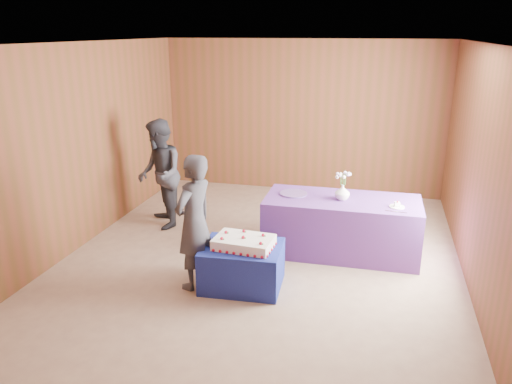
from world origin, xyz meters
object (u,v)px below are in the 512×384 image
(serving_table, at_px, (341,226))
(guest_right, at_px, (160,174))
(cake_table, at_px, (242,266))
(sheet_cake, at_px, (244,242))
(guest_left, at_px, (194,222))
(vase, at_px, (342,192))

(serving_table, relative_size, guest_right, 1.23)
(cake_table, relative_size, sheet_cake, 1.27)
(sheet_cake, bearing_deg, guest_left, -166.60)
(serving_table, xyz_separation_m, vase, (-0.01, -0.02, 0.48))
(cake_table, height_order, sheet_cake, sheet_cake)
(cake_table, xyz_separation_m, serving_table, (1.02, 1.22, 0.12))
(cake_table, relative_size, guest_right, 0.55)
(guest_right, bearing_deg, guest_left, 2.81)
(cake_table, distance_m, guest_right, 2.32)
(cake_table, height_order, vase, vase)
(serving_table, xyz_separation_m, guest_right, (-2.70, 0.29, 0.44))
(vase, relative_size, guest_left, 0.13)
(serving_table, height_order, vase, vase)
(cake_table, bearing_deg, guest_right, 134.65)
(cake_table, height_order, serving_table, serving_table)
(cake_table, bearing_deg, sheet_cake, -35.21)
(serving_table, bearing_deg, sheet_cake, -129.42)
(guest_left, relative_size, guest_right, 0.96)
(vase, relative_size, guest_right, 0.12)
(sheet_cake, xyz_separation_m, vase, (0.98, 1.21, 0.29))
(guest_left, bearing_deg, cake_table, 119.97)
(cake_table, distance_m, sheet_cake, 0.31)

